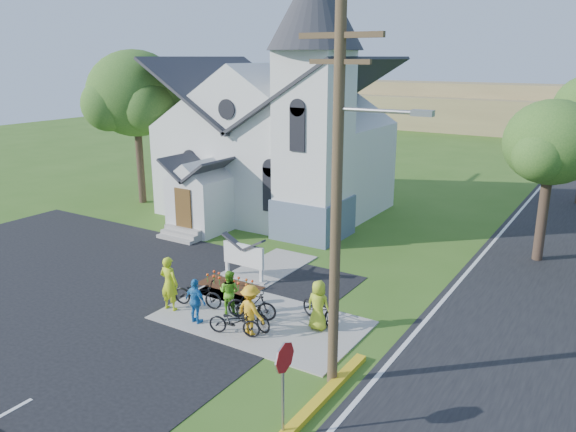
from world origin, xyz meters
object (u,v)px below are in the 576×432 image
Objects in this scene: cyclist_1 at (229,292)px; cyclist_2 at (196,301)px; cyclist_0 at (169,283)px; bike_2 at (234,322)px; church_sign at (244,255)px; cyclist_3 at (251,310)px; utility_pole at (339,193)px; bike_0 at (198,293)px; bike_3 at (252,313)px; bike_1 at (252,305)px; cyclist_4 at (318,305)px; bike_4 at (320,309)px; stop_sign at (284,370)px.

cyclist_1 is 1.01× the size of cyclist_2.
cyclist_0 reaches higher than bike_2.
church_sign is 1.29× the size of cyclist_3.
utility_pole reaches higher than bike_2.
bike_0 is 1.11× the size of bike_3.
cyclist_0 is at bearing 16.98° from cyclist_1.
bike_1 is 0.65m from bike_3.
utility_pole is at bearing -130.65° from bike_1.
church_sign reaches higher than cyclist_1.
cyclist_0 is at bearing 16.71° from cyclist_4.
bike_1 is at bearing -96.49° from bike_0.
cyclist_0 is at bearing 90.71° from bike_1.
church_sign is at bearing 24.09° from bike_1.
bike_2 is (2.61, -4.05, -0.52)m from church_sign.
church_sign is 1.12× the size of cyclist_0.
church_sign reaches higher than bike_4.
utility_pole is at bearing 91.49° from stop_sign.
bike_3 is at bearing -177.68° from cyclist_0.
stop_sign is at bearing -48.12° from church_sign.
cyclist_2 is 4.17m from bike_4.
church_sign is 1.30× the size of cyclist_4.
cyclist_4 is (3.71, 1.79, 0.06)m from cyclist_2.
bike_0 is at bearing 165.36° from utility_pole.
cyclist_0 reaches higher than cyclist_2.
church_sign is at bearing 17.27° from bike_2.
cyclist_3 is (-3.52, 0.95, -4.50)m from utility_pole.
cyclist_2 reaches higher than bike_1.
bike_0 is 2.24m from bike_1.
utility_pole is 5.87× the size of cyclist_3.
stop_sign is 1.41× the size of bike_2.
bike_0 is 1.13× the size of cyclist_4.
bike_0 is at bearing 1.30° from cyclist_1.
cyclist_1 reaches higher than bike_3.
stop_sign is 5.19m from cyclist_3.
utility_pole is 6.40× the size of cyclist_2.
stop_sign is at bearing -135.81° from bike_0.
bike_1 is at bearing 15.21° from cyclist_4.
bike_0 is 1.34m from cyclist_1.
bike_4 is at bearing -141.24° from cyclist_2.
bike_4 is (1.44, 1.96, -0.37)m from cyclist_3.
bike_1 is (0.94, 0.01, -0.26)m from cyclist_1.
bike_1 reaches higher than bike_2.
utility_pole reaches higher than bike_3.
church_sign reaches higher than cyclist_2.
cyclist_4 is at bearing -91.78° from bike_0.
cyclist_3 is 0.99× the size of bike_3.
bike_0 is at bearing -45.29° from cyclist_2.
bike_2 is 1.03× the size of cyclist_3.
cyclist_2 reaches higher than bike_4.
bike_0 is 2.65m from bike_3.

